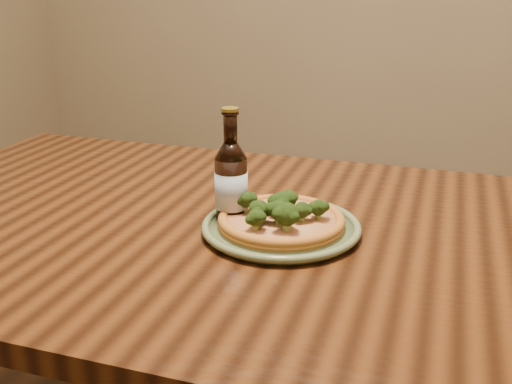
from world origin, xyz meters
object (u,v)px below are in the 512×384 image
(plate, at_px, (281,227))
(pizza, at_px, (281,218))
(table, at_px, (256,271))
(beer_bottle, at_px, (231,183))

(plate, relative_size, pizza, 1.26)
(table, relative_size, plate, 5.63)
(pizza, xyz_separation_m, beer_bottle, (-0.10, 0.01, 0.05))
(pizza, height_order, beer_bottle, beer_bottle)
(plate, distance_m, beer_bottle, 0.12)
(beer_bottle, bearing_deg, pizza, -0.79)
(pizza, relative_size, beer_bottle, 1.04)
(table, distance_m, pizza, 0.13)
(table, distance_m, plate, 0.12)
(table, xyz_separation_m, beer_bottle, (-0.05, -0.01, 0.17))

